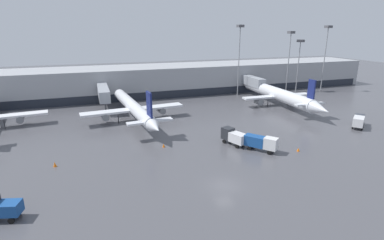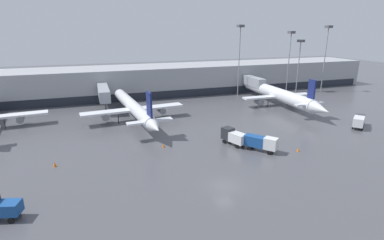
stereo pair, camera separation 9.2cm
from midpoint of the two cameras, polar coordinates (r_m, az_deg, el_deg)
The scene contains 15 objects.
ground_plane at distance 41.93m, azimuth 6.13°, elevation -12.35°, with size 320.00×320.00×0.00m, color #4C4C51.
terminal_building at distance 97.46m, azimuth -9.30°, elevation 7.37°, with size 160.00×30.50×9.00m.
parked_jet_0 at distance 69.94m, azimuth -11.10°, elevation 2.35°, with size 23.62×37.01×9.22m.
parked_jet_1 at distance 86.49m, azimuth 15.85°, elevation 4.79°, with size 20.33×39.97×9.27m.
service_truck_0 at distance 55.39m, azimuth 7.88°, elevation -3.06°, with size 3.52×5.39×2.87m.
service_truck_1 at distance 73.71m, azimuth 29.16°, elevation -0.08°, with size 5.80×5.17×2.51m.
service_truck_2 at distance 40.52m, azimuth -32.64°, elevation -13.87°, with size 4.13×2.66×2.80m.
service_truck_3 at distance 53.43m, azimuth 12.96°, elevation -4.12°, with size 4.91×5.63×2.73m.
traffic_cone_0 at distance 51.37m, azimuth -24.71°, elevation -7.68°, with size 0.51×0.51×0.79m.
traffic_cone_2 at distance 54.32m, azimuth -5.47°, elevation -4.85°, with size 0.45×0.45×0.66m.
traffic_cone_3 at distance 55.57m, azimuth 19.55°, elevation -5.32°, with size 0.50×0.50×0.60m.
apron_light_mast_0 at distance 106.33m, azimuth 19.81°, elevation 12.34°, with size 1.80×1.80×17.05m.
apron_light_mast_1 at distance 95.50m, azimuth 9.05°, elevation 14.54°, with size 1.80×1.80×21.60m.
apron_light_mast_2 at distance 109.94m, azimuth 24.25°, elevation 13.55°, with size 1.80×1.80×21.43m.
apron_light_mast_3 at distance 104.84m, azimuth 18.15°, elevation 13.44°, with size 1.80×1.80×19.70m.
Camera 1 is at (-15.93, -32.92, 20.52)m, focal length 28.00 mm.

